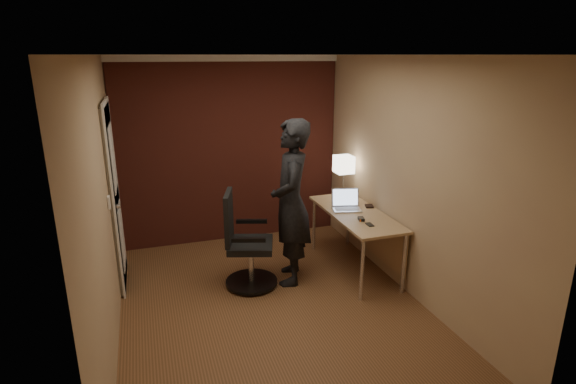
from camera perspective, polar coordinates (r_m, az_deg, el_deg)
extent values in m
plane|color=brown|center=(4.81, -1.98, -14.31)|extent=(4.00, 4.00, 0.00)
plane|color=white|center=(4.11, -2.35, 17.01)|extent=(4.00, 4.00, 0.00)
plane|color=tan|center=(6.18, -7.31, 5.22)|extent=(3.00, 0.00, 3.00)
plane|color=tan|center=(2.58, 10.57, -12.31)|extent=(3.00, 0.00, 3.00)
plane|color=tan|center=(4.16, -22.43, -1.79)|extent=(0.00, 4.00, 4.00)
plane|color=tan|center=(4.91, 14.94, 1.67)|extent=(0.00, 4.00, 4.00)
cube|color=maroon|center=(6.16, -7.26, 5.16)|extent=(2.98, 0.06, 2.50)
cube|color=silver|center=(6.02, -7.69, 16.49)|extent=(3.00, 0.08, 0.08)
cube|color=silver|center=(2.29, 11.76, 15.70)|extent=(3.00, 0.08, 0.08)
cube|color=silver|center=(3.97, -23.86, 15.07)|extent=(0.08, 4.00, 0.08)
cube|color=silver|center=(4.72, 15.67, 15.94)|extent=(0.08, 4.00, 0.08)
cube|color=silver|center=(5.28, -21.15, -0.66)|extent=(0.05, 0.82, 2.02)
cube|color=silver|center=(5.28, -20.99, -0.65)|extent=(0.02, 0.92, 2.12)
cylinder|color=silver|center=(4.96, -20.78, -1.72)|extent=(0.05, 0.05, 0.05)
cube|color=silver|center=(4.62, -21.78, -1.23)|extent=(0.02, 0.08, 0.12)
cube|color=tan|center=(5.34, 8.58, -2.70)|extent=(0.60, 1.50, 0.03)
cube|color=tan|center=(5.57, 11.04, -5.14)|extent=(0.02, 1.38, 0.54)
cylinder|color=silver|center=(4.81, 9.38, -9.75)|extent=(0.04, 0.04, 0.70)
cylinder|color=silver|center=(5.96, 3.32, -4.15)|extent=(0.04, 0.04, 0.70)
cylinder|color=silver|center=(5.05, 14.49, -8.77)|extent=(0.04, 0.04, 0.70)
cylinder|color=silver|center=(6.15, 7.67, -3.60)|extent=(0.04, 0.04, 0.70)
cube|color=silver|center=(5.93, 6.95, -0.41)|extent=(0.11, 0.11, 0.01)
cylinder|color=silver|center=(5.88, 7.00, 1.05)|extent=(0.01, 0.01, 0.30)
cube|color=white|center=(5.82, 7.10, 3.51)|extent=(0.22, 0.22, 0.22)
cube|color=silver|center=(5.40, 7.46, -2.19)|extent=(0.37, 0.30, 0.01)
cube|color=silver|center=(5.47, 7.26, -0.63)|extent=(0.33, 0.13, 0.22)
cube|color=#B2CCF2|center=(5.46, 7.30, -0.66)|extent=(0.30, 0.11, 0.19)
cube|color=gray|center=(5.39, 7.50, -2.13)|extent=(0.30, 0.19, 0.00)
cube|color=black|center=(5.08, 9.28, -3.40)|extent=(0.08, 0.11, 0.03)
cube|color=black|center=(4.97, 10.33, -4.08)|extent=(0.07, 0.12, 0.01)
cube|color=black|center=(5.54, 10.28, -1.78)|extent=(0.12, 0.13, 0.02)
cylinder|color=black|center=(5.20, -4.65, -11.25)|extent=(0.58, 0.58, 0.03)
cylinder|color=silver|center=(5.10, -4.71, -9.08)|extent=(0.06, 0.06, 0.44)
cube|color=black|center=(5.00, -4.77, -6.72)|extent=(0.60, 0.60, 0.07)
cube|color=black|center=(4.91, -7.54, -3.24)|extent=(0.18, 0.43, 0.57)
cube|color=black|center=(5.19, -4.62, -3.72)|extent=(0.35, 0.16, 0.04)
cube|color=black|center=(4.69, -5.04, -6.07)|extent=(0.35, 0.16, 0.04)
imported|color=black|center=(4.97, 0.39, -1.40)|extent=(0.63, 0.78, 1.86)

